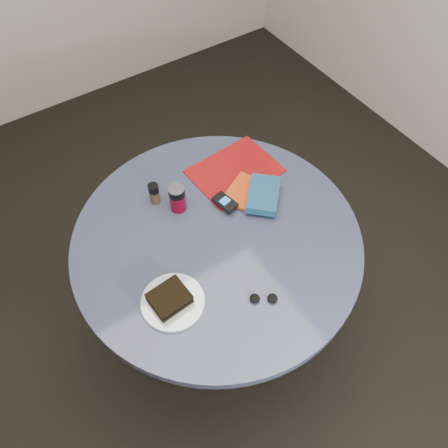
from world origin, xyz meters
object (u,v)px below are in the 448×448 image
table (217,261)px  pepper_grinder (154,193)px  red_book (243,191)px  magazine (235,171)px  soda_can (177,198)px  headphones (264,298)px  plate (173,302)px  mp3_player (225,202)px  sandwich (169,298)px  novel (263,195)px

table → pepper_grinder: pepper_grinder is taller
red_book → magazine: bearing=44.7°
soda_can → pepper_grinder: (-0.05, 0.07, -0.01)m
headphones → red_book: bearing=63.4°
pepper_grinder → plate: bearing=-110.9°
plate → soda_can: soda_can is taller
plate → red_book: red_book is taller
red_book → mp3_player: bearing=162.6°
plate → headphones: headphones is taller
mp3_player → magazine: bearing=43.9°
table → magazine: size_ratio=3.11×
sandwich → headphones: sandwich is taller
table → plate: bearing=-151.6°
pepper_grinder → magazine: bearing=-6.9°
novel → plate: bearing=153.6°
mp3_player → headphones: mp3_player is taller
red_book → novel: 0.08m
soda_can → magazine: 0.28m
plate → sandwich: 0.03m
sandwich → novel: sandwich is taller
headphones → magazine: bearing=65.1°
plate → soda_can: 0.38m
novel → red_book: bearing=73.5°
soda_can → mp3_player: soda_can is taller
soda_can → pepper_grinder: soda_can is taller
pepper_grinder → magazine: 0.33m
plate → sandwich: bearing=147.5°
mp3_player → headphones: bearing=-105.5°
magazine → novel: bearing=-92.8°
sandwich → red_book: (0.44, 0.24, -0.02)m
soda_can → magazine: bearing=7.2°
red_book → pepper_grinder: bearing=126.3°
magazine → mp3_player: size_ratio=3.31×
sandwich → mp3_player: size_ratio=1.25×
magazine → red_book: (-0.04, -0.11, 0.01)m
novel → sandwich: bearing=152.9°
table → headphones: 0.33m
table → mp3_player: mp3_player is taller
novel → mp3_player: (-0.13, 0.05, -0.01)m
pepper_grinder → mp3_player: pepper_grinder is taller
pepper_grinder → table: bearing=-68.3°
mp3_player → soda_can: bearing=148.3°
plate → pepper_grinder: bearing=69.1°
table → pepper_grinder: bearing=111.7°
red_book → headphones: bearing=-143.4°
table → red_book: red_book is taller
plate → soda_can: bearing=57.3°
table → magazine: 0.35m
soda_can → magazine: size_ratio=0.34×
soda_can → red_book: size_ratio=0.71×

